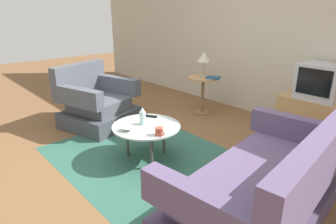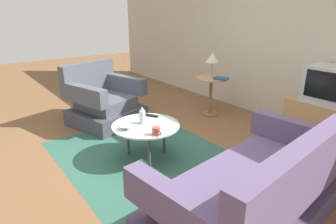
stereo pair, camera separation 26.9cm
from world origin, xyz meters
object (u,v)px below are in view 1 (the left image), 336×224
object	(u,v)px
couch	(266,188)
tv_stand	(314,118)
book	(213,78)
vase	(142,116)
coffee_table	(146,128)
mug	(159,131)
television	(320,82)
table_lamp	(204,58)
side_table	(203,87)
armchair	(96,105)
bowl	(128,129)
tv_remote_dark	(150,116)

from	to	relation	value
couch	tv_stand	size ratio (longest dim) A/B	2.07
book	vase	bearing A→B (deg)	-104.51
coffee_table	mug	xyz separation A→B (m)	(0.30, -0.06, 0.08)
vase	book	xyz separation A→B (m)	(-0.40, 1.72, 0.12)
television	table_lamp	size ratio (longest dim) A/B	1.30
television	tv_stand	bearing A→B (deg)	90.00
tv_stand	vase	bearing A→B (deg)	-117.04
couch	television	size ratio (longest dim) A/B	3.57
side_table	vase	world-z (taller)	same
armchair	couch	bearing A→B (deg)	73.40
armchair	television	xyz separation A→B (m)	(2.39, 1.99, 0.47)
armchair	tv_stand	bearing A→B (deg)	113.39
television	table_lamp	bearing A→B (deg)	-166.31
bowl	armchair	bearing A→B (deg)	165.68
armchair	book	xyz separation A→B (m)	(0.92, 1.61, 0.33)
bowl	book	world-z (taller)	book
book	couch	bearing A→B (deg)	-67.58
couch	tv_stand	bearing A→B (deg)	6.11
tv_remote_dark	book	xyz separation A→B (m)	(-0.27, 1.50, 0.21)
bowl	book	xyz separation A→B (m)	(-0.43, 1.95, 0.20)
coffee_table	side_table	world-z (taller)	side_table
coffee_table	bowl	size ratio (longest dim) A/B	5.22
vase	book	bearing A→B (deg)	103.02
table_lamp	book	bearing A→B (deg)	5.50
mug	book	size ratio (longest dim) A/B	0.49
coffee_table	mug	size ratio (longest dim) A/B	5.99
television	couch	bearing A→B (deg)	-77.45
side_table	television	xyz separation A→B (m)	(1.65, 0.43, 0.33)
coffee_table	table_lamp	bearing A→B (deg)	110.91
television	tv_remote_dark	size ratio (longest dim) A/B	3.12
armchair	side_table	size ratio (longest dim) A/B	1.83
coffee_table	bowl	xyz separation A→B (m)	(-0.02, -0.24, 0.06)
couch	television	bearing A→B (deg)	6.12
couch	book	distance (m)	2.53
vase	armchair	bearing A→B (deg)	175.08
armchair	tv_remote_dark	xyz separation A→B (m)	(1.18, 0.10, 0.12)
book	tv_remote_dark	bearing A→B (deg)	-107.46
vase	mug	xyz separation A→B (m)	(0.36, -0.05, -0.06)
tv_remote_dark	book	size ratio (longest dim) A/B	0.63
book	tv_stand	bearing A→B (deg)	-12.76
couch	vase	size ratio (longest dim) A/B	9.15
armchair	tv_remote_dark	bearing A→B (deg)	78.61
armchair	table_lamp	bearing A→B (deg)	139.06
tv_stand	tv_remote_dark	bearing A→B (deg)	-122.56
side_table	book	size ratio (longest dim) A/B	2.37
bowl	tv_remote_dark	xyz separation A→B (m)	(-0.17, 0.45, -0.01)
mug	bowl	bearing A→B (deg)	-150.90
couch	mug	xyz separation A→B (m)	(-1.16, -0.16, 0.17)
tv_stand	television	world-z (taller)	television
bowl	tv_stand	bearing A→B (deg)	66.04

